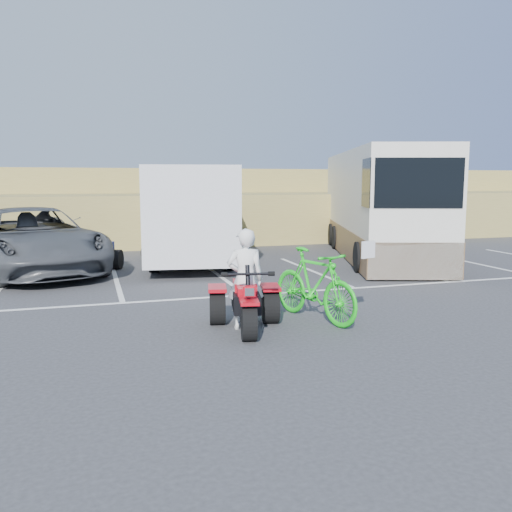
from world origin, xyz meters
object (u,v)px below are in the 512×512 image
object	(u,v)px
green_dirt_bike	(314,285)
rv_motorhome	(378,212)
rider	(245,279)
red_trike_atv	(246,331)
quad_atv_blue	(94,272)
quad_atv_green	(163,261)
cargo_trailer	(190,212)
grey_pickup	(32,240)

from	to	relation	value
green_dirt_bike	rv_motorhome	world-z (taller)	rv_motorhome
rider	rv_motorhome	bearing A→B (deg)	-120.78
rider	red_trike_atv	bearing A→B (deg)	90.00
quad_atv_blue	quad_atv_green	xyz separation A→B (m)	(2.16, 1.62, 0.00)
green_dirt_bike	quad_atv_green	xyz separation A→B (m)	(-1.67, 8.32, -0.66)
cargo_trailer	rv_motorhome	size ratio (longest dim) A/B	0.67
green_dirt_bike	quad_atv_blue	distance (m)	7.74
green_dirt_bike	cargo_trailer	distance (m)	7.68
green_dirt_bike	grey_pickup	world-z (taller)	grey_pickup
red_trike_atv	quad_atv_green	size ratio (longest dim) A/B	1.33
cargo_trailer	rv_motorhome	bearing A→B (deg)	6.83
quad_atv_blue	quad_atv_green	size ratio (longest dim) A/B	1.29
green_dirt_bike	cargo_trailer	world-z (taller)	cargo_trailer
green_dirt_bike	grey_pickup	distance (m)	9.04
grey_pickup	quad_atv_green	xyz separation A→B (m)	(3.77, 1.10, -0.90)
grey_pickup	rider	bearing A→B (deg)	-78.34
rv_motorhome	quad_atv_blue	xyz separation A→B (m)	(-9.29, -0.59, -1.50)
red_trike_atv	quad_atv_green	distance (m)	8.65
red_trike_atv	rider	xyz separation A→B (m)	(0.03, 0.15, 0.87)
red_trike_atv	cargo_trailer	size ratio (longest dim) A/B	0.26
rider	quad_atv_blue	world-z (taller)	rider
cargo_trailer	quad_atv_blue	distance (m)	3.44
grey_pickup	cargo_trailer	xyz separation A→B (m)	(4.52, 0.36, 0.69)
grey_pickup	rv_motorhome	xyz separation A→B (m)	(10.90, 0.07, 0.60)
cargo_trailer	rv_motorhome	world-z (taller)	rv_motorhome
rv_motorhome	quad_atv_blue	world-z (taller)	rv_motorhome
rv_motorhome	rider	bearing A→B (deg)	-114.09
rider	green_dirt_bike	distance (m)	1.39
green_dirt_bike	grey_pickup	xyz separation A→B (m)	(-5.44, 7.22, 0.24)
rv_motorhome	cargo_trailer	bearing A→B (deg)	-164.23
grey_pickup	quad_atv_green	bearing A→B (deg)	-0.85
green_dirt_bike	grey_pickup	size ratio (longest dim) A/B	0.34
cargo_trailer	rv_motorhome	xyz separation A→B (m)	(6.37, -0.29, -0.10)
quad_atv_green	green_dirt_bike	bearing A→B (deg)	-98.94
grey_pickup	quad_atv_green	world-z (taller)	grey_pickup
rider	quad_atv_blue	bearing A→B (deg)	-58.63
rider	cargo_trailer	xyz separation A→B (m)	(0.45, 7.75, 0.72)
rv_motorhome	quad_atv_blue	bearing A→B (deg)	-158.03
grey_pickup	rv_motorhome	bearing A→B (deg)	-16.81
grey_pickup	quad_atv_blue	xyz separation A→B (m)	(1.61, -0.52, -0.90)
rider	green_dirt_bike	bearing A→B (deg)	-160.91
red_trike_atv	grey_pickup	bearing A→B (deg)	129.84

